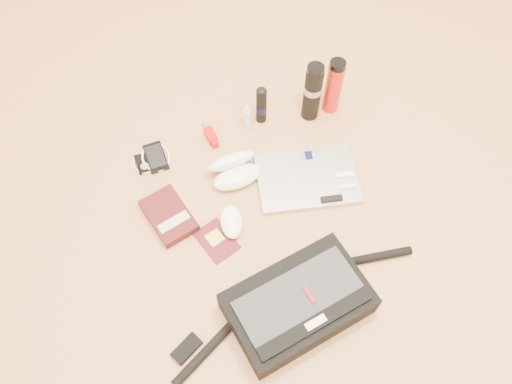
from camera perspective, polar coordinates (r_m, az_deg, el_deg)
ground at (r=1.65m, az=1.99°, el=-4.23°), size 4.00×4.00×0.00m
messenger_bag at (r=1.50m, az=4.75°, el=-12.61°), size 0.82×0.33×0.12m
laptop at (r=1.74m, az=5.94°, el=1.51°), size 0.38×0.29×0.03m
book at (r=1.67m, az=-9.88°, el=-2.66°), size 0.18×0.22×0.04m
passport at (r=1.63m, az=-4.52°, el=-5.53°), size 0.14×0.16×0.01m
mouse at (r=1.64m, az=-2.82°, el=-3.43°), size 0.09×0.13×0.04m
sunglasses_case at (r=1.72m, az=-2.52°, el=2.60°), size 0.19×0.17×0.10m
ipod at (r=1.82m, az=-12.72°, el=3.23°), size 0.08×0.09×0.01m
phone at (r=1.82m, az=-11.37°, el=3.94°), size 0.11×0.13×0.01m
inhaler at (r=1.84m, az=-5.23°, el=6.56°), size 0.04×0.11×0.03m
spray_bottle at (r=1.84m, az=-1.03°, el=8.51°), size 0.04×0.04×0.11m
aerosol_can at (r=1.83m, az=0.62°, el=9.93°), size 0.05×0.05×0.17m
thermos_black at (r=1.83m, az=6.47°, el=11.29°), size 0.07×0.07×0.25m
thermos_red at (r=1.87m, az=8.86°, el=11.84°), size 0.07×0.07×0.23m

